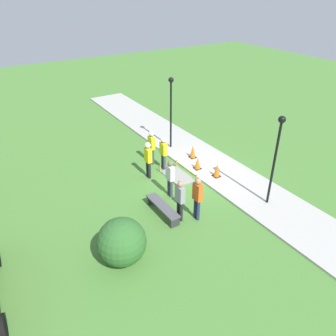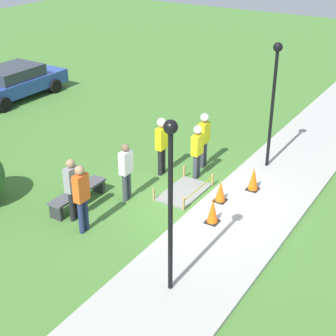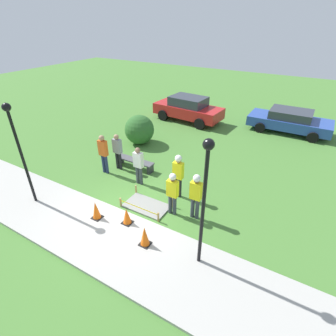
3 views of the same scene
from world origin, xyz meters
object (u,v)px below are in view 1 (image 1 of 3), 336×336
(park_bench, at_px, (163,208))
(lamppost_far, at_px, (277,148))
(worker_supervisor, at_px, (163,151))
(worker_assistant, at_px, (148,157))
(worker_trainee, at_px, (152,144))
(traffic_cone_sidewalk_edge, at_px, (193,151))
(bystander_in_gray_shirt, at_px, (170,177))
(traffic_cone_far_patch, at_px, (197,163))
(bystander_in_orange_shirt, at_px, (197,196))
(traffic_cone_near_patch, at_px, (217,170))
(lamppost_near, at_px, (171,103))
(bystander_in_white_shirt, at_px, (180,198))

(park_bench, bearing_deg, lamppost_far, -113.15)
(worker_supervisor, relative_size, worker_assistant, 0.93)
(worker_trainee, bearing_deg, traffic_cone_sidewalk_edge, -110.04)
(traffic_cone_sidewalk_edge, height_order, bystander_in_gray_shirt, bystander_in_gray_shirt)
(traffic_cone_far_patch, height_order, park_bench, traffic_cone_far_patch)
(worker_supervisor, xyz_separation_m, bystander_in_gray_shirt, (-2.20, 1.02, -0.04))
(bystander_in_orange_shirt, height_order, lamppost_far, lamppost_far)
(traffic_cone_sidewalk_edge, distance_m, worker_trainee, 2.26)
(traffic_cone_sidewalk_edge, relative_size, bystander_in_gray_shirt, 0.41)
(bystander_in_orange_shirt, relative_size, bystander_in_gray_shirt, 1.08)
(park_bench, bearing_deg, worker_assistant, -18.39)
(traffic_cone_near_patch, distance_m, worker_trainee, 3.53)
(traffic_cone_near_patch, height_order, lamppost_far, lamppost_far)
(bystander_in_gray_shirt, bearing_deg, park_bench, 134.73)
(lamppost_near, bearing_deg, bystander_in_orange_shirt, 156.51)
(traffic_cone_sidewalk_edge, bearing_deg, bystander_in_orange_shirt, 145.76)
(traffic_cone_far_patch, height_order, bystander_in_white_shirt, bystander_in_white_shirt)
(worker_assistant, bearing_deg, lamppost_near, -51.03)
(lamppost_near, relative_size, lamppost_far, 1.01)
(traffic_cone_near_patch, height_order, worker_trainee, worker_trainee)
(traffic_cone_near_patch, bearing_deg, bystander_in_white_shirt, 116.97)
(worker_trainee, bearing_deg, park_bench, 155.82)
(traffic_cone_far_patch, height_order, worker_supervisor, worker_supervisor)
(worker_supervisor, xyz_separation_m, worker_assistant, (-0.34, 1.05, 0.10))
(park_bench, bearing_deg, bystander_in_white_shirt, -146.32)
(bystander_in_white_shirt, bearing_deg, bystander_in_orange_shirt, -118.25)
(traffic_cone_sidewalk_edge, height_order, park_bench, traffic_cone_sidewalk_edge)
(park_bench, relative_size, lamppost_near, 0.50)
(bystander_in_gray_shirt, height_order, lamppost_far, lamppost_far)
(bystander_in_white_shirt, bearing_deg, worker_supervisor, -22.60)
(bystander_in_orange_shirt, distance_m, bystander_in_gray_shirt, 1.89)
(worker_assistant, bearing_deg, worker_supervisor, -71.91)
(worker_supervisor, xyz_separation_m, lamppost_far, (-4.90, -2.11, 1.61))
(traffic_cone_sidewalk_edge, bearing_deg, park_bench, 130.04)
(bystander_in_orange_shirt, bearing_deg, worker_supervisor, -13.51)
(worker_assistant, bearing_deg, bystander_in_white_shirt, 171.31)
(park_bench, relative_size, bystander_in_white_shirt, 1.12)
(worker_assistant, bearing_deg, park_bench, 161.61)
(worker_trainee, xyz_separation_m, lamppost_near, (0.97, -1.77, 1.57))
(worker_assistant, height_order, worker_trainee, worker_assistant)
(bystander_in_white_shirt, height_order, lamppost_near, lamppost_near)
(worker_trainee, distance_m, bystander_in_white_shirt, 4.77)
(traffic_cone_near_patch, height_order, traffic_cone_sidewalk_edge, traffic_cone_sidewalk_edge)
(worker_supervisor, distance_m, worker_assistant, 1.11)
(worker_assistant, distance_m, bystander_in_orange_shirt, 3.75)
(traffic_cone_far_patch, bearing_deg, worker_trainee, 40.00)
(traffic_cone_near_patch, height_order, lamppost_near, lamppost_near)
(traffic_cone_near_patch, xyz_separation_m, lamppost_near, (3.90, 0.10, 2.21))
(worker_assistant, bearing_deg, bystander_in_orange_shirt, -179.03)
(lamppost_near, bearing_deg, worker_trainee, 118.75)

